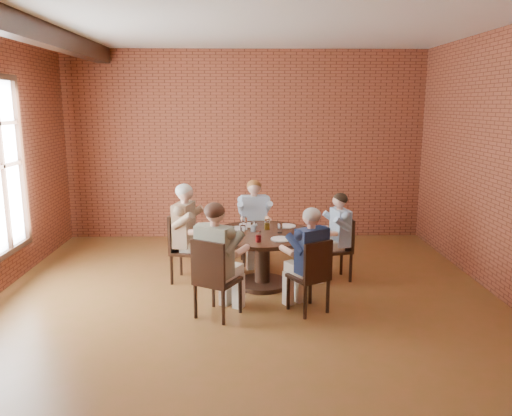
{
  "coord_description": "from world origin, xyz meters",
  "views": [
    {
      "loc": [
        -0.01,
        -5.63,
        2.44
      ],
      "look_at": [
        0.14,
        1.0,
        1.06
      ],
      "focal_mm": 35.0,
      "sensor_mm": 36.0,
      "label": 1
    }
  ],
  "objects_px": {
    "chair_a": "(341,246)",
    "diner_e": "(309,260)",
    "diner_a": "(336,237)",
    "chair_e": "(312,274)",
    "chair_c": "(183,245)",
    "smartphone": "(294,240)",
    "chair_d": "(213,276)",
    "diner_d": "(217,260)",
    "diner_c": "(188,233)",
    "dining_table": "(262,248)",
    "diner_b": "(254,222)",
    "chair_b": "(254,230)"
  },
  "relations": [
    {
      "from": "diner_b",
      "to": "diner_c",
      "type": "xyz_separation_m",
      "value": [
        -0.93,
        -0.79,
        0.04
      ]
    },
    {
      "from": "chair_a",
      "to": "diner_b",
      "type": "relative_size",
      "value": 0.68
    },
    {
      "from": "diner_a",
      "to": "chair_b",
      "type": "relative_size",
      "value": 1.34
    },
    {
      "from": "chair_a",
      "to": "diner_e",
      "type": "height_order",
      "value": "diner_e"
    },
    {
      "from": "chair_a",
      "to": "diner_c",
      "type": "distance_m",
      "value": 2.15
    },
    {
      "from": "diner_c",
      "to": "chair_d",
      "type": "bearing_deg",
      "value": -149.53
    },
    {
      "from": "dining_table",
      "to": "diner_a",
      "type": "bearing_deg",
      "value": 12.62
    },
    {
      "from": "chair_b",
      "to": "diner_e",
      "type": "relative_size",
      "value": 0.72
    },
    {
      "from": "dining_table",
      "to": "chair_d",
      "type": "xyz_separation_m",
      "value": [
        -0.6,
        -1.06,
        -0.01
      ]
    },
    {
      "from": "diner_b",
      "to": "diner_c",
      "type": "distance_m",
      "value": 1.22
    },
    {
      "from": "chair_b",
      "to": "chair_c",
      "type": "bearing_deg",
      "value": -145.12
    },
    {
      "from": "dining_table",
      "to": "chair_a",
      "type": "distance_m",
      "value": 1.15
    },
    {
      "from": "diner_b",
      "to": "diner_d",
      "type": "xyz_separation_m",
      "value": [
        -0.47,
        -1.99,
        0.03
      ]
    },
    {
      "from": "diner_e",
      "to": "smartphone",
      "type": "height_order",
      "value": "diner_e"
    },
    {
      "from": "dining_table",
      "to": "chair_e",
      "type": "relative_size",
      "value": 1.58
    },
    {
      "from": "diner_c",
      "to": "chair_e",
      "type": "distance_m",
      "value": 1.96
    },
    {
      "from": "diner_c",
      "to": "diner_e",
      "type": "distance_m",
      "value": 1.88
    },
    {
      "from": "diner_d",
      "to": "smartphone",
      "type": "bearing_deg",
      "value": -118.5
    },
    {
      "from": "diner_e",
      "to": "chair_b",
      "type": "bearing_deg",
      "value": -103.27
    },
    {
      "from": "diner_e",
      "to": "smartphone",
      "type": "bearing_deg",
      "value": -105.94
    },
    {
      "from": "diner_a",
      "to": "diner_d",
      "type": "height_order",
      "value": "diner_d"
    },
    {
      "from": "dining_table",
      "to": "chair_d",
      "type": "relative_size",
      "value": 1.5
    },
    {
      "from": "chair_d",
      "to": "chair_e",
      "type": "relative_size",
      "value": 1.05
    },
    {
      "from": "diner_a",
      "to": "chair_c",
      "type": "distance_m",
      "value": 2.16
    },
    {
      "from": "diner_b",
      "to": "chair_d",
      "type": "relative_size",
      "value": 1.37
    },
    {
      "from": "chair_c",
      "to": "diner_a",
      "type": "bearing_deg",
      "value": -77.91
    },
    {
      "from": "dining_table",
      "to": "diner_a",
      "type": "relative_size",
      "value": 1.15
    },
    {
      "from": "chair_a",
      "to": "chair_d",
      "type": "distance_m",
      "value": 2.16
    },
    {
      "from": "chair_a",
      "to": "diner_d",
      "type": "xyz_separation_m",
      "value": [
        -1.67,
        -1.23,
        0.19
      ]
    },
    {
      "from": "dining_table",
      "to": "chair_b",
      "type": "distance_m",
      "value": 1.09
    },
    {
      "from": "chair_a",
      "to": "chair_b",
      "type": "height_order",
      "value": "chair_b"
    },
    {
      "from": "diner_a",
      "to": "chair_b",
      "type": "xyz_separation_m",
      "value": [
        -1.14,
        0.86,
        -0.12
      ]
    },
    {
      "from": "diner_b",
      "to": "diner_a",
      "type": "bearing_deg",
      "value": -39.37
    },
    {
      "from": "diner_a",
      "to": "chair_e",
      "type": "distance_m",
      "value": 1.28
    },
    {
      "from": "diner_d",
      "to": "chair_a",
      "type": "bearing_deg",
      "value": -114.12
    },
    {
      "from": "chair_b",
      "to": "smartphone",
      "type": "height_order",
      "value": "chair_b"
    },
    {
      "from": "chair_e",
      "to": "diner_e",
      "type": "distance_m",
      "value": 0.16
    },
    {
      "from": "chair_d",
      "to": "diner_a",
      "type": "bearing_deg",
      "value": -112.32
    },
    {
      "from": "chair_e",
      "to": "chair_d",
      "type": "bearing_deg",
      "value": -24.76
    },
    {
      "from": "dining_table",
      "to": "diner_b",
      "type": "bearing_deg",
      "value": 95.11
    },
    {
      "from": "diner_b",
      "to": "chair_c",
      "type": "relative_size",
      "value": 1.36
    },
    {
      "from": "chair_c",
      "to": "chair_b",
      "type": "bearing_deg",
      "value": -37.74
    },
    {
      "from": "dining_table",
      "to": "chair_c",
      "type": "distance_m",
      "value": 1.13
    },
    {
      "from": "chair_b",
      "to": "chair_d",
      "type": "bearing_deg",
      "value": -108.29
    },
    {
      "from": "diner_d",
      "to": "chair_e",
      "type": "xyz_separation_m",
      "value": [
        1.11,
        0.04,
        -0.19
      ]
    },
    {
      "from": "diner_b",
      "to": "chair_c",
      "type": "height_order",
      "value": "diner_b"
    },
    {
      "from": "diner_c",
      "to": "diner_d",
      "type": "bearing_deg",
      "value": -146.58
    },
    {
      "from": "chair_a",
      "to": "diner_d",
      "type": "height_order",
      "value": "diner_d"
    },
    {
      "from": "smartphone",
      "to": "dining_table",
      "type": "bearing_deg",
      "value": 138.37
    },
    {
      "from": "chair_a",
      "to": "smartphone",
      "type": "distance_m",
      "value": 1.01
    }
  ]
}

